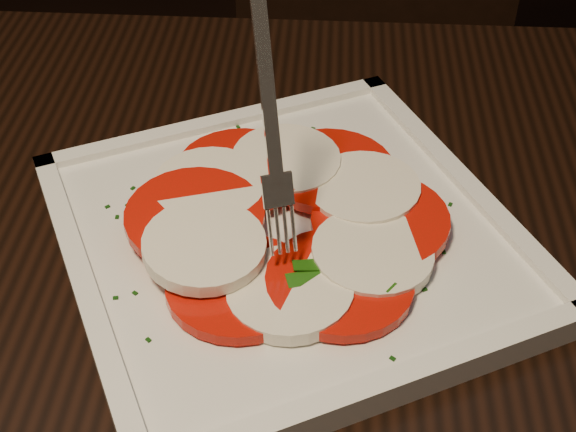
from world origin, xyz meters
The scene contains 5 objects.
table centered at (0.29, -0.03, 0.65)m, with size 1.25×0.88×0.75m.
chair centered at (0.41, 0.62, 0.53)m, with size 0.43×0.43×0.93m.
plate centered at (0.27, 0.02, 0.76)m, with size 0.30×0.30×0.01m, color white.
caprese_salad centered at (0.27, 0.02, 0.78)m, with size 0.26×0.25×0.03m.
fork centered at (0.26, 0.01, 0.87)m, with size 0.02×0.06×0.17m, color white, non-canonical shape.
Camera 1 is at (0.26, -0.39, 1.15)m, focal length 50.00 mm.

